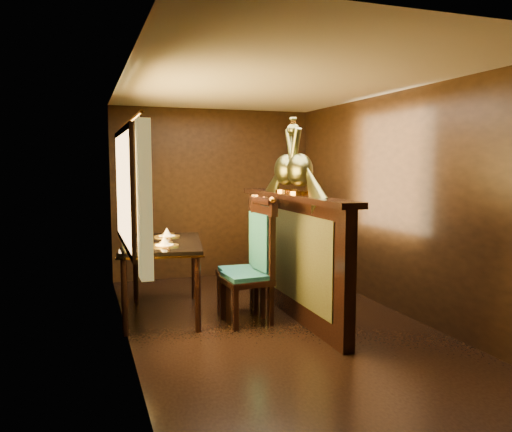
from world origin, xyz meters
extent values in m
plane|color=black|center=(0.00, 0.00, 0.00)|extent=(5.00, 5.00, 0.00)
cube|color=black|center=(0.00, 2.50, 1.25)|extent=(3.00, 0.04, 2.50)
cube|color=black|center=(0.00, -2.50, 1.25)|extent=(3.00, 0.04, 2.50)
cube|color=black|center=(-1.50, 0.00, 1.25)|extent=(0.04, 5.00, 2.50)
cube|color=black|center=(1.50, 0.00, 1.25)|extent=(0.04, 5.00, 2.50)
cube|color=beige|center=(0.00, 0.00, 2.50)|extent=(3.00, 5.00, 0.04)
cube|color=#FFC672|center=(-1.50, 0.30, 1.45)|extent=(0.01, 1.70, 1.05)
cube|color=yellow|center=(-1.40, -0.67, 1.40)|extent=(0.10, 0.22, 1.30)
cube|color=yellow|center=(-1.40, 1.27, 1.40)|extent=(0.10, 0.22, 1.30)
cylinder|color=orange|center=(-1.42, 0.30, 2.10)|extent=(0.03, 2.20, 0.03)
cube|color=black|center=(0.33, 0.30, 0.65)|extent=(0.12, 2.60, 1.30)
cube|color=#383319|center=(0.26, 0.30, 0.70)|extent=(0.02, 2.20, 0.95)
cube|color=black|center=(0.33, 0.30, 1.33)|extent=(0.26, 2.70, 0.06)
cube|color=black|center=(-1.05, 0.72, 0.81)|extent=(1.07, 1.52, 0.04)
cube|color=orange|center=(-1.05, 0.72, 0.78)|extent=(1.10, 1.54, 0.02)
cylinder|color=black|center=(-1.52, 0.16, 0.39)|extent=(0.06, 0.06, 0.77)
cylinder|color=black|center=(-0.81, 0.03, 0.39)|extent=(0.06, 0.06, 0.77)
cylinder|color=black|center=(-1.29, 1.41, 0.39)|extent=(0.06, 0.06, 0.77)
cylinder|color=black|center=(-0.58, 1.28, 0.39)|extent=(0.06, 0.06, 0.77)
cylinder|color=gold|center=(-1.08, 0.41, 0.84)|extent=(0.30, 0.30, 0.01)
cone|color=silver|center=(-1.08, 0.41, 0.89)|extent=(0.11, 0.11, 0.10)
cylinder|color=gold|center=(-0.95, 1.06, 0.84)|extent=(0.30, 0.30, 0.01)
cone|color=silver|center=(-0.95, 1.06, 0.89)|extent=(0.11, 0.11, 0.10)
cylinder|color=silver|center=(-1.40, 0.75, 0.86)|extent=(0.03, 0.03, 0.06)
cylinder|color=silver|center=(-1.38, 0.80, 0.86)|extent=(0.03, 0.03, 0.06)
cube|color=black|center=(-0.26, 0.16, 0.46)|extent=(0.51, 0.51, 0.06)
cube|color=#124E52|center=(-0.26, 0.16, 0.51)|extent=(0.46, 0.46, 0.05)
cube|color=#124E52|center=(-0.05, 0.18, 0.86)|extent=(0.06, 0.38, 0.61)
cube|color=black|center=(-0.44, -0.05, 0.21)|extent=(0.05, 0.05, 0.43)
cube|color=black|center=(-0.05, -0.02, 0.21)|extent=(0.05, 0.05, 0.43)
cube|color=black|center=(-0.47, 0.34, 0.21)|extent=(0.05, 0.05, 0.43)
cube|color=black|center=(-0.08, 0.37, 0.21)|extent=(0.05, 0.05, 0.43)
sphere|color=orange|center=(-0.04, -0.02, 1.32)|extent=(0.07, 0.07, 0.07)
sphere|color=orange|center=(-0.07, 0.37, 1.32)|extent=(0.07, 0.07, 0.07)
cube|color=black|center=(-0.23, 0.44, 0.45)|extent=(0.49, 0.49, 0.06)
cube|color=#124E52|center=(-0.23, 0.44, 0.50)|extent=(0.44, 0.44, 0.05)
cube|color=#124E52|center=(-0.03, 0.43, 0.85)|extent=(0.05, 0.37, 0.61)
cube|color=black|center=(-0.44, 0.25, 0.21)|extent=(0.05, 0.05, 0.42)
cube|color=black|center=(-0.05, 0.24, 0.21)|extent=(0.05, 0.05, 0.42)
cube|color=black|center=(-0.42, 0.64, 0.21)|extent=(0.05, 0.05, 0.42)
cube|color=black|center=(-0.03, 0.63, 0.21)|extent=(0.05, 0.05, 0.42)
sphere|color=orange|center=(-0.04, 0.24, 1.31)|extent=(0.07, 0.07, 0.07)
sphere|color=orange|center=(-0.02, 0.63, 1.31)|extent=(0.07, 0.07, 0.07)
camera|label=1|loc=(-1.88, -4.77, 1.69)|focal=35.00mm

